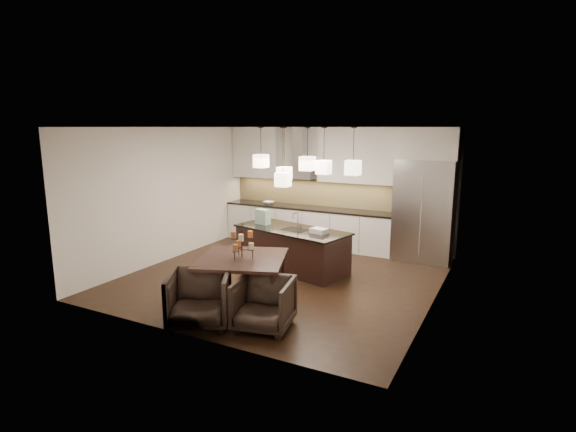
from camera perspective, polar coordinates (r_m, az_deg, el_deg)
The scene contains 37 objects.
floor at distance 8.60m, azimuth -0.62°, elevation -7.83°, with size 5.50×5.50×0.02m, color black.
ceiling at distance 8.13m, azimuth -0.66°, elevation 11.30°, with size 5.50×5.50×0.02m, color white.
wall_back at distance 10.74m, azimuth 6.31°, elevation 3.67°, with size 5.50×0.02×2.80m, color silver.
wall_front at distance 6.01m, azimuth -13.12°, elevation -2.55°, with size 5.50×0.02×2.80m, color silver.
wall_left at distance 9.84m, azimuth -14.99°, elevation 2.67°, with size 0.02×5.50×2.80m, color silver.
wall_right at distance 7.39m, azimuth 18.62°, elevation -0.29°, with size 0.02×5.50×2.80m, color silver.
refrigerator at distance 9.86m, azimuth 16.90°, elevation 0.67°, with size 1.20×0.72×2.15m, color #B7B7BA.
fridge_panel at distance 9.72m, azimuth 17.38°, elevation 8.81°, with size 1.26×0.72×0.65m, color silver.
lower_cabinets at distance 10.85m, azimuth 2.49°, elevation -1.34°, with size 4.21×0.62×0.88m, color silver.
countertop at distance 10.76m, azimuth 2.51°, elevation 1.05°, with size 4.21×0.66×0.04m, color black.
backsplash at distance 10.97m, azimuth 3.19°, elevation 3.02°, with size 4.21×0.02×0.63m, color tan.
upper_cab_left at distance 11.42m, azimuth -3.94°, elevation 8.07°, with size 1.25×0.35×1.25m, color silver.
upper_cab_right at distance 10.30m, azimuth 8.91°, elevation 7.62°, with size 1.86×0.35×1.25m, color silver.
hood_canopy at distance 10.81m, azimuth 1.21°, elevation 5.50°, with size 0.90×0.52×0.24m, color #B7B7BA.
hood_chimney at distance 10.87m, azimuth 1.48°, elevation 8.70°, with size 0.30×0.28×0.96m, color #B7B7BA.
fruit_bowl at distance 11.18m, azimuth -2.46°, elevation 1.71°, with size 0.26×0.26×0.06m, color silver.
island_body at distance 8.97m, azimuth 0.46°, elevation -4.31°, with size 2.25×0.90×0.79m, color black.
island_top at distance 8.87m, azimuth 0.46°, elevation -1.73°, with size 2.33×0.97×0.04m, color black.
faucet at distance 8.84m, azimuth 1.29°, elevation -0.52°, with size 0.09×0.22×0.34m, color silver, non-canonical shape.
tote_bag at distance 9.28m, azimuth -3.24°, elevation -0.08°, with size 0.31×0.16×0.31m, color #266946.
food_container at distance 8.51m, azimuth 3.97°, elevation -1.88°, with size 0.31×0.22×0.09m, color silver.
dining_table at distance 7.23m, azimuth -5.79°, elevation -8.26°, with size 1.32×1.32×0.79m, color black, non-canonical shape.
candelabra at distance 7.04m, azimuth -5.89°, elevation -3.46°, with size 0.38×0.38×0.46m, color black, non-canonical shape.
candle_a at distance 7.03m, azimuth -4.71°, elevation -3.85°, with size 0.08×0.08×0.11m, color beige.
candle_b at distance 7.19m, azimuth -6.24°, elevation -3.52°, with size 0.08×0.08×0.11m, color orange.
candle_c at distance 6.95m, azimuth -6.70°, elevation -4.05°, with size 0.08×0.08×0.11m, color brown.
candle_d at distance 7.08m, azimuth -4.83°, elevation -2.32°, with size 0.08×0.08×0.11m, color orange.
candle_e at distance 7.06m, azimuth -6.96°, elevation -2.40°, with size 0.08×0.08×0.11m, color brown.
candle_f at distance 6.88m, azimuth -5.98°, elevation -2.75°, with size 0.08×0.08×0.11m, color beige.
armchair_left at distance 6.63m, azimuth -11.20°, elevation -10.25°, with size 0.85×0.87×0.79m, color black.
armchair_right at distance 6.43m, azimuth -3.12°, elevation -11.07°, with size 0.77×0.80×0.73m, color black.
pendant_a at distance 9.01m, azimuth -3.44°, elevation 6.98°, with size 0.24×0.24×0.26m, color beige.
pendant_b at distance 8.91m, azimuth -0.48°, elevation 5.41°, with size 0.24×0.24×0.26m, color beige.
pendant_c at distance 8.38m, azimuth 2.47°, elevation 6.68°, with size 0.24×0.24×0.26m, color beige.
pendant_d at distance 8.53m, azimuth 4.55°, elevation 6.18°, with size 0.24×0.24×0.26m, color beige.
pendant_e at distance 8.09m, azimuth 8.26°, elevation 6.09°, with size 0.24×0.24×0.26m, color beige.
pendant_f at distance 8.34m, azimuth -0.64°, elevation 4.65°, with size 0.24×0.24×0.26m, color beige.
Camera 1 is at (3.82, -7.18, 2.80)m, focal length 28.00 mm.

